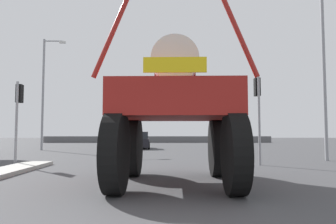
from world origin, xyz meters
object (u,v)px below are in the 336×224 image
at_px(oversize_sprayer, 175,111).
at_px(streetlight_far_left, 45,89).
at_px(sedan_ahead, 139,141).
at_px(traffic_signal_near_right, 258,100).
at_px(streetlight_near_right, 326,65).
at_px(traffic_signal_near_left, 19,104).

bearing_deg(oversize_sprayer, streetlight_far_left, 33.75).
xyz_separation_m(oversize_sprayer, sedan_ahead, (-2.47, 19.03, -1.40)).
height_order(traffic_signal_near_right, streetlight_near_right, streetlight_near_right).
bearing_deg(traffic_signal_near_left, oversize_sprayer, -36.66).
bearing_deg(streetlight_far_left, sedan_ahead, 16.11).
xyz_separation_m(oversize_sprayer, traffic_signal_near_left, (-6.92, 5.15, 0.64)).
height_order(oversize_sprayer, traffic_signal_near_right, oversize_sprayer).
bearing_deg(oversize_sprayer, sedan_ahead, 9.84).
bearing_deg(sedan_ahead, traffic_signal_near_left, 159.02).
xyz_separation_m(sedan_ahead, traffic_signal_near_right, (6.50, -13.88, 2.28)).
height_order(oversize_sprayer, traffic_signal_near_left, oversize_sprayer).
bearing_deg(streetlight_far_left, traffic_signal_near_right, -39.27).
relative_size(streetlight_near_right, streetlight_far_left, 1.00).
bearing_deg(oversize_sprayer, streetlight_near_right, -47.04).
distance_m(oversize_sprayer, streetlight_near_right, 11.29).
bearing_deg(traffic_signal_near_right, streetlight_far_left, 140.73).
bearing_deg(sedan_ahead, streetlight_far_left, 102.89).
height_order(oversize_sprayer, sedan_ahead, oversize_sprayer).
distance_m(streetlight_near_right, streetlight_far_left, 20.89).
bearing_deg(oversize_sprayer, traffic_signal_near_right, -35.65).
height_order(traffic_signal_near_left, streetlight_far_left, streetlight_far_left).
bearing_deg(sedan_ahead, streetlight_near_right, -141.20).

